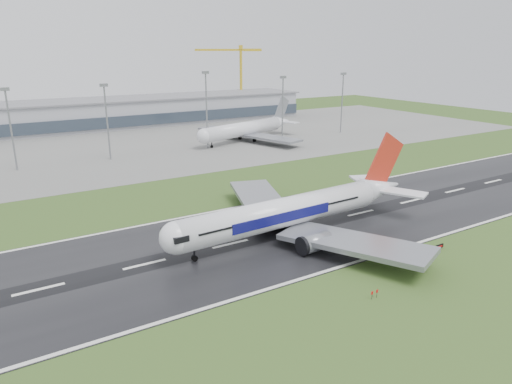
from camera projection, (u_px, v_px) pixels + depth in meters
ground at (301, 227)px, 114.48m from camera, size 520.00×520.00×0.00m
runway at (301, 227)px, 114.47m from camera, size 400.00×45.00×0.10m
apron at (141, 144)px, 216.42m from camera, size 400.00×130.00×0.08m
terminal at (107, 114)px, 263.16m from camera, size 240.00×36.00×15.00m
main_airliner at (299, 192)px, 107.83m from camera, size 72.82×69.65×20.63m
parked_airliner at (246, 121)px, 221.27m from camera, size 79.43×76.47×18.96m
tower_crane at (241, 80)px, 319.14m from camera, size 44.91×15.40×45.38m
runway_sign at (440, 247)px, 102.04m from camera, size 2.28×0.90×1.04m
floodmast_1 at (11, 132)px, 164.59m from camera, size 0.64×0.64×28.61m
floodmast_2 at (107, 124)px, 181.45m from camera, size 0.64×0.64×28.72m
floodmast_3 at (207, 112)px, 202.45m from camera, size 0.64×0.64×32.45m
floodmast_4 at (283, 110)px, 223.09m from camera, size 0.64×0.64×29.35m
floodmast_5 at (342, 104)px, 241.85m from camera, size 0.64×0.64×30.01m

